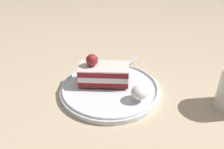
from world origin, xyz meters
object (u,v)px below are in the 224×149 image
dessert_plate (112,88)px  cake_slice (103,73)px  whipped_cream_dollop (140,92)px  fork (126,66)px

dessert_plate → cake_slice: cake_slice is taller
dessert_plate → cake_slice: size_ratio=1.95×
dessert_plate → whipped_cream_dollop: whipped_cream_dollop is taller
fork → whipped_cream_dollop: bearing=105.4°
dessert_plate → whipped_cream_dollop: (-0.06, 0.04, 0.02)m
cake_slice → whipped_cream_dollop: cake_slice is taller
dessert_plate → whipped_cream_dollop: size_ratio=6.43×
dessert_plate → fork: 0.10m
fork → cake_slice: bearing=59.0°
cake_slice → whipped_cream_dollop: size_ratio=3.30×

